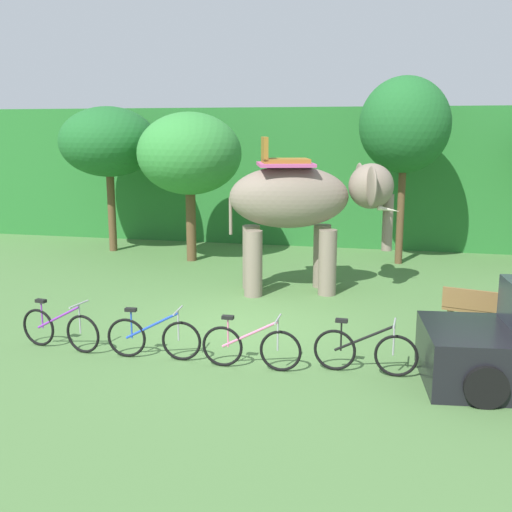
% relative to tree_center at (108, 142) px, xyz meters
% --- Properties ---
extents(ground_plane, '(80.00, 80.00, 0.00)m').
position_rel_tree_center_xyz_m(ground_plane, '(6.14, -6.99, -3.54)').
color(ground_plane, '#4C753D').
extents(foliage_hedge, '(36.00, 6.00, 4.67)m').
position_rel_tree_center_xyz_m(foliage_hedge, '(6.14, 5.13, -1.20)').
color(foliage_hedge, '#28702D').
rests_on(foliage_hedge, ground).
extents(tree_center, '(3.13, 3.13, 4.67)m').
position_rel_tree_center_xyz_m(tree_center, '(0.00, 0.00, 0.00)').
color(tree_center, brown).
rests_on(tree_center, ground).
extents(tree_left, '(3.10, 3.10, 4.46)m').
position_rel_tree_center_xyz_m(tree_left, '(3.04, -0.93, -0.31)').
color(tree_left, brown).
rests_on(tree_left, ground).
extents(tree_far_left, '(2.61, 2.61, 5.45)m').
position_rel_tree_center_xyz_m(tree_far_left, '(9.24, 0.03, 0.52)').
color(tree_far_left, brown).
rests_on(tree_far_left, ground).
extents(elephant, '(4.24, 2.64, 3.78)m').
position_rel_tree_center_xyz_m(elephant, '(6.89, -3.79, -1.34)').
color(elephant, gray).
rests_on(elephant, ground).
extents(bike_purple, '(1.70, 0.52, 0.92)m').
position_rel_tree_center_xyz_m(bike_purple, '(3.20, -8.89, -3.15)').
color(bike_purple, black).
rests_on(bike_purple, ground).
extents(bike_blue, '(1.71, 0.52, 0.92)m').
position_rel_tree_center_xyz_m(bike_blue, '(5.05, -8.96, -3.15)').
color(bike_blue, black).
rests_on(bike_blue, ground).
extents(bike_pink, '(1.71, 0.52, 0.92)m').
position_rel_tree_center_xyz_m(bike_pink, '(6.81, -9.03, -3.15)').
color(bike_pink, black).
rests_on(bike_pink, ground).
extents(bike_black, '(1.71, 0.52, 0.92)m').
position_rel_tree_center_xyz_m(bike_black, '(8.69, -8.82, -3.15)').
color(bike_black, black).
rests_on(bike_black, ground).
extents(wooden_bench, '(1.55, 0.77, 0.89)m').
position_rel_tree_center_xyz_m(wooden_bench, '(10.83, -6.24, -3.06)').
color(wooden_bench, brown).
rests_on(wooden_bench, ground).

